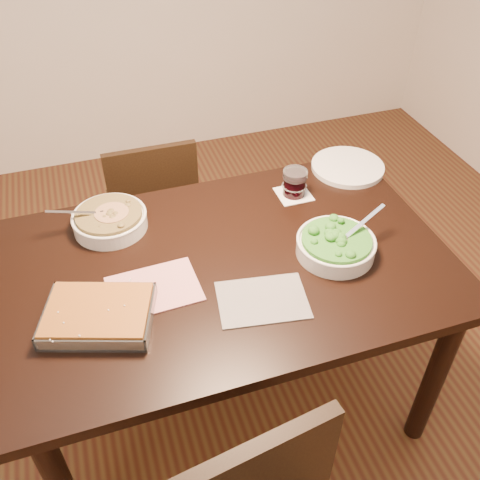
% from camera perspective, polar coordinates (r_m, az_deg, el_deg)
% --- Properties ---
extents(ground, '(4.00, 4.00, 0.00)m').
position_cam_1_polar(ground, '(2.27, -0.92, -16.22)').
color(ground, '#431E13').
rests_on(ground, ground).
extents(table, '(1.40, 0.90, 0.75)m').
position_cam_1_polar(table, '(1.76, -1.15, -4.53)').
color(table, black).
rests_on(table, ground).
extents(magazine_a, '(0.27, 0.21, 0.01)m').
position_cam_1_polar(magazine_a, '(1.62, -9.16, -5.17)').
color(magazine_a, '#C33751').
rests_on(magazine_a, table).
extents(magazine_b, '(0.29, 0.22, 0.00)m').
position_cam_1_polar(magazine_b, '(1.57, 2.39, -6.41)').
color(magazine_b, '#27282F').
rests_on(magazine_b, table).
extents(coaster, '(0.12, 0.12, 0.00)m').
position_cam_1_polar(coaster, '(1.98, 5.74, 4.88)').
color(coaster, white).
rests_on(coaster, table).
extents(stew_bowl, '(0.28, 0.25, 0.09)m').
position_cam_1_polar(stew_bowl, '(1.85, -13.73, 2.14)').
color(stew_bowl, silver).
rests_on(stew_bowl, table).
extents(broccoli_bowl, '(0.28, 0.25, 0.10)m').
position_cam_1_polar(broccoli_bowl, '(1.73, 10.19, -0.51)').
color(broccoli_bowl, silver).
rests_on(broccoli_bowl, table).
extents(baking_dish, '(0.35, 0.30, 0.05)m').
position_cam_1_polar(baking_dish, '(1.55, -14.86, -7.74)').
color(baking_dish, silver).
rests_on(baking_dish, table).
extents(wine_tumbler, '(0.09, 0.09, 0.10)m').
position_cam_1_polar(wine_tumbler, '(1.95, 5.84, 6.16)').
color(wine_tumbler, black).
rests_on(wine_tumbler, coaster).
extents(dinner_plate, '(0.28, 0.28, 0.02)m').
position_cam_1_polar(dinner_plate, '(2.15, 11.41, 7.66)').
color(dinner_plate, silver).
rests_on(dinner_plate, table).
extents(chair_far, '(0.38, 0.38, 0.81)m').
position_cam_1_polar(chair_far, '(2.44, -9.20, 3.61)').
color(chair_far, black).
rests_on(chair_far, ground).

